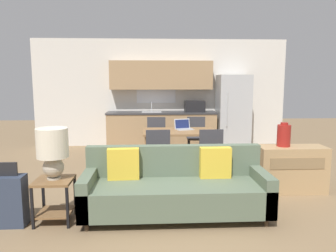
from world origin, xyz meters
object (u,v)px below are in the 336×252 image
(couch, at_px, (175,189))
(dining_chair_near_left, at_px, (157,151))
(credenza, at_px, (291,169))
(side_table, at_px, (54,193))
(dining_chair_far_right, at_px, (196,135))
(dining_chair_near_right, at_px, (209,151))
(suitcase, at_px, (10,200))
(dining_table, at_px, (179,134))
(table_lamp, at_px, (53,149))
(vase, at_px, (284,135))
(laptop, at_px, (183,127))
(dining_chair_far_left, at_px, (156,135))
(refrigerator, at_px, (233,111))

(couch, bearing_deg, dining_chair_near_left, 97.38)
(credenza, bearing_deg, side_table, -164.99)
(dining_chair_far_right, bearing_deg, dining_chair_near_right, -86.91)
(side_table, distance_m, suitcase, 0.50)
(side_table, distance_m, dining_chair_near_right, 2.67)
(dining_table, bearing_deg, credenza, -42.27)
(table_lamp, distance_m, dining_chair_near_left, 2.05)
(vase, bearing_deg, table_lamp, -164.31)
(side_table, xyz_separation_m, dining_chair_near_right, (2.16, 1.56, 0.15))
(dining_table, relative_size, dining_chair_near_right, 1.57)
(vase, relative_size, dining_chair_near_right, 0.41)
(dining_chair_near_left, bearing_deg, dining_chair_far_right, -123.36)
(dining_table, bearing_deg, table_lamp, -126.76)
(table_lamp, relative_size, credenza, 0.61)
(dining_chair_far_right, bearing_deg, dining_chair_near_left, -116.23)
(couch, height_order, laptop, laptop)
(dining_chair_far_left, distance_m, suitcase, 3.68)
(credenza, bearing_deg, dining_chair_far_left, 131.96)
(laptop, bearing_deg, suitcase, -148.59)
(table_lamp, height_order, vase, table_lamp)
(refrigerator, bearing_deg, table_lamp, -127.79)
(refrigerator, height_order, side_table, refrigerator)
(side_table, relative_size, suitcase, 0.69)
(dining_chair_far_left, bearing_deg, side_table, -106.52)
(side_table, xyz_separation_m, table_lamp, (-0.00, 0.02, 0.54))
(couch, bearing_deg, side_table, -175.05)
(couch, bearing_deg, laptop, 81.72)
(table_lamp, relative_size, dining_chair_near_right, 0.70)
(table_lamp, distance_m, vase, 3.29)
(dining_table, height_order, dining_chair_far_right, dining_chair_far_right)
(laptop, bearing_deg, dining_chair_near_left, -137.17)
(couch, height_order, credenza, couch)
(vase, distance_m, dining_chair_near_left, 2.04)
(table_lamp, xyz_separation_m, credenza, (3.30, 0.86, -0.54))
(refrigerator, bearing_deg, dining_table, -129.04)
(credenza, xyz_separation_m, dining_chair_far_right, (-1.13, 2.27, 0.15))
(refrigerator, xyz_separation_m, dining_chair_near_left, (-1.94, -2.60, -0.40))
(credenza, xyz_separation_m, dining_chair_far_left, (-2.02, 2.25, 0.15))
(dining_table, distance_m, dining_chair_far_left, 0.93)
(refrigerator, bearing_deg, dining_chair_far_right, -135.80)
(dining_chair_near_right, bearing_deg, credenza, 147.25)
(side_table, xyz_separation_m, suitcase, (-0.49, -0.09, -0.04))
(table_lamp, distance_m, dining_chair_far_left, 3.38)
(dining_chair_near_right, relative_size, suitcase, 1.16)
(laptop, bearing_deg, table_lamp, -143.20)
(vase, bearing_deg, side_table, -163.88)
(table_lamp, height_order, dining_chair_far_right, table_lamp)
(dining_table, xyz_separation_m, side_table, (-1.71, -2.32, -0.31))
(side_table, bearing_deg, vase, 16.12)
(dining_table, distance_m, vase, 2.03)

